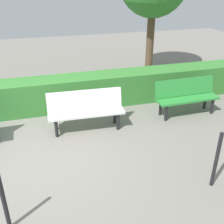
{
  "coord_description": "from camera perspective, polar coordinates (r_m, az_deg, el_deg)",
  "views": [
    {
      "loc": [
        -0.27,
        4.47,
        3.12
      ],
      "look_at": [
        -1.64,
        -0.41,
        0.55
      ],
      "focal_mm": 43.97,
      "sensor_mm": 36.0,
      "label": 1
    }
  ],
  "objects": [
    {
      "name": "ground_plane",
      "position": [
        5.45,
        -15.8,
        -9.17
      ],
      "size": [
        22.37,
        22.37,
        0.0
      ],
      "primitive_type": "plane",
      "color": "gray"
    },
    {
      "name": "bench_green",
      "position": [
        6.89,
        15.19,
        3.42
      ],
      "size": [
        1.56,
        0.5,
        0.86
      ],
      "rotation": [
        0.0,
        0.0,
        0.02
      ],
      "color": "#2D8C38",
      "rests_on": "ground_plane"
    },
    {
      "name": "bench_white",
      "position": [
        6.0,
        -5.46,
        0.73
      ],
      "size": [
        1.66,
        0.53,
        0.86
      ],
      "rotation": [
        0.0,
        0.0,
        -0.04
      ],
      "color": "white",
      "rests_on": "ground_plane"
    },
    {
      "name": "hedge_row",
      "position": [
        7.09,
        -7.5,
        4.16
      ],
      "size": [
        18.37,
        0.71,
        0.81
      ],
      "primitive_type": "cube",
      "color": "#387F33",
      "rests_on": "ground_plane"
    },
    {
      "name": "railing_post_mid",
      "position": [
        4.66,
        20.87,
        -9.32
      ],
      "size": [
        0.06,
        0.06,
        1.0
      ],
      "primitive_type": "cylinder",
      "color": "black",
      "rests_on": "ground_plane"
    },
    {
      "name": "railing_post_far",
      "position": [
        3.97,
        -21.6,
        -16.69
      ],
      "size": [
        0.06,
        0.06,
        1.0
      ],
      "primitive_type": "cylinder",
      "color": "black",
      "rests_on": "ground_plane"
    }
  ]
}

